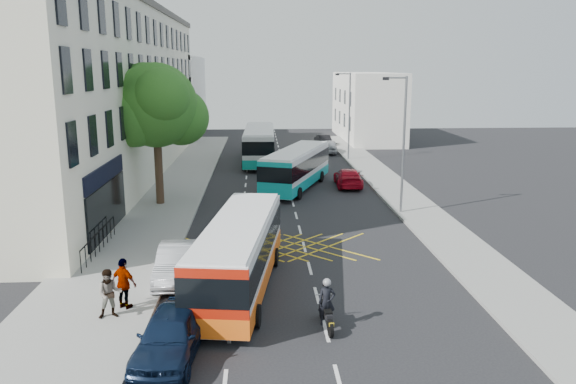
{
  "coord_description": "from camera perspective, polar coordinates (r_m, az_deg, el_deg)",
  "views": [
    {
      "loc": [
        -2.18,
        -20.23,
        8.63
      ],
      "look_at": [
        -0.66,
        8.6,
        2.2
      ],
      "focal_mm": 35.0,
      "sensor_mm": 36.0,
      "label": 1
    }
  ],
  "objects": [
    {
      "name": "motorbike",
      "position": [
        19.25,
        3.93,
        -11.36
      ],
      "size": [
        0.64,
        2.01,
        1.78
      ],
      "rotation": [
        0.0,
        0.0,
        0.08
      ],
      "color": "black",
      "rests_on": "ground"
    },
    {
      "name": "ground",
      "position": [
        22.1,
        2.94,
        -10.45
      ],
      "size": [
        120.0,
        120.0,
        0.0
      ],
      "primitive_type": "plane",
      "color": "black",
      "rests_on": "ground"
    },
    {
      "name": "distant_car_grey",
      "position": [
        59.69,
        -3.1,
        4.89
      ],
      "size": [
        2.56,
        5.08,
        1.38
      ],
      "primitive_type": "imported",
      "rotation": [
        0.0,
        0.0,
        0.06
      ],
      "color": "#3D4044",
      "rests_on": "ground"
    },
    {
      "name": "street_tree",
      "position": [
        35.84,
        -13.33,
        8.48
      ],
      "size": [
        6.3,
        5.7,
        8.8
      ],
      "color": "#382619",
      "rests_on": "pavement_left"
    },
    {
      "name": "pavement_right",
      "position": [
        37.52,
        12.03,
        -0.9
      ],
      "size": [
        3.0,
        70.0,
        0.15
      ],
      "primitive_type": "cube",
      "color": "gray",
      "rests_on": "ground"
    },
    {
      "name": "railings",
      "position": [
        27.76,
        -18.66,
        -4.68
      ],
      "size": [
        0.08,
        5.6,
        1.14
      ],
      "primitive_type": null,
      "color": "black",
      "rests_on": "pavement_left"
    },
    {
      "name": "building_right",
      "position": [
        69.64,
        8.0,
        8.62
      ],
      "size": [
        6.0,
        18.0,
        8.0
      ],
      "primitive_type": "cube",
      "color": "silver",
      "rests_on": "ground"
    },
    {
      "name": "terrace_main",
      "position": [
        46.29,
        -18.06,
        9.63
      ],
      "size": [
        8.3,
        45.0,
        13.5
      ],
      "color": "#ECE7C5",
      "rests_on": "ground"
    },
    {
      "name": "terrace_far",
      "position": [
        76.24,
        -12.09,
        9.55
      ],
      "size": [
        8.0,
        20.0,
        10.0
      ],
      "primitive_type": "cube",
      "color": "silver",
      "rests_on": "ground"
    },
    {
      "name": "parked_car_blue",
      "position": [
        17.84,
        -11.82,
        -13.97
      ],
      "size": [
        2.18,
        4.5,
        1.48
      ],
      "primitive_type": "imported",
      "rotation": [
        0.0,
        0.0,
        -0.1
      ],
      "color": "black",
      "rests_on": "ground"
    },
    {
      "name": "parked_car_silver",
      "position": [
        23.84,
        -11.17,
        -7.06
      ],
      "size": [
        1.58,
        4.4,
        1.45
      ],
      "primitive_type": "imported",
      "rotation": [
        0.0,
        0.0,
        0.01
      ],
      "color": "#97999E",
      "rests_on": "ground"
    },
    {
      "name": "pedestrian_near",
      "position": [
        20.53,
        -17.67,
        -9.82
      ],
      "size": [
        0.98,
        0.84,
        1.74
      ],
      "primitive_type": "imported",
      "rotation": [
        0.0,
        0.0,
        0.24
      ],
      "color": "gray",
      "rests_on": "pavement_left"
    },
    {
      "name": "pavement_left",
      "position": [
        36.8,
        -12.82,
        -1.21
      ],
      "size": [
        5.0,
        70.0,
        0.15
      ],
      "primitive_type": "cube",
      "color": "gray",
      "rests_on": "ground"
    },
    {
      "name": "bus_far",
      "position": [
        51.69,
        -2.93,
        4.83
      ],
      "size": [
        3.04,
        11.52,
        3.23
      ],
      "rotation": [
        0.0,
        0.0,
        -0.02
      ],
      "color": "silver",
      "rests_on": "ground"
    },
    {
      "name": "distant_car_silver",
      "position": [
        57.83,
        4.21,
        4.65
      ],
      "size": [
        2.17,
        4.35,
        1.42
      ],
      "primitive_type": "imported",
      "rotation": [
        0.0,
        0.0,
        3.02
      ],
      "color": "#A7AAAF",
      "rests_on": "ground"
    },
    {
      "name": "lamp_far",
      "position": [
        53.05,
        6.15,
        8.14
      ],
      "size": [
        1.45,
        0.15,
        8.0
      ],
      "color": "slate",
      "rests_on": "pavement_right"
    },
    {
      "name": "distant_car_dark",
      "position": [
        63.74,
        3.55,
        5.32
      ],
      "size": [
        1.64,
        3.93,
        1.26
      ],
      "primitive_type": "imported",
      "rotation": [
        0.0,
        0.0,
        3.22
      ],
      "color": "black",
      "rests_on": "ground"
    },
    {
      "name": "bus_mid",
      "position": [
        40.65,
        0.87,
        2.47
      ],
      "size": [
        5.75,
        10.43,
        2.88
      ],
      "rotation": [
        0.0,
        0.0,
        -0.35
      ],
      "color": "silver",
      "rests_on": "ground"
    },
    {
      "name": "red_hatchback",
      "position": [
        41.7,
        6.13,
        1.47
      ],
      "size": [
        2.04,
        4.65,
        1.33
      ],
      "primitive_type": "imported",
      "rotation": [
        0.0,
        0.0,
        3.1
      ],
      "color": "#A40717",
      "rests_on": "ground"
    },
    {
      "name": "bus_near",
      "position": [
        22.26,
        -4.99,
        -6.23
      ],
      "size": [
        3.63,
        10.21,
        2.81
      ],
      "rotation": [
        0.0,
        0.0,
        -0.13
      ],
      "color": "silver",
      "rests_on": "ground"
    },
    {
      "name": "lamp_near",
      "position": [
        33.54,
        11.53,
        5.43
      ],
      "size": [
        1.45,
        0.15,
        8.0
      ],
      "color": "slate",
      "rests_on": "pavement_right"
    },
    {
      "name": "pedestrian_far",
      "position": [
        21.11,
        -16.32,
        -8.91
      ],
      "size": [
        1.18,
        0.93,
        1.87
      ],
      "primitive_type": "imported",
      "rotation": [
        0.0,
        0.0,
        2.63
      ],
      "color": "gray",
      "rests_on": "pavement_left"
    }
  ]
}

